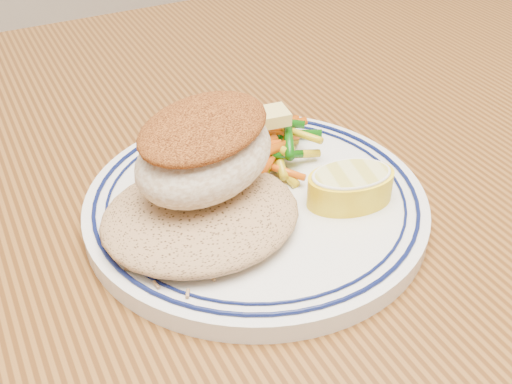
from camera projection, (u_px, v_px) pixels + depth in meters
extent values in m
cube|color=#4F2B0F|center=(285.00, 218.00, 0.51)|extent=(1.50, 0.90, 0.04)
cylinder|color=#4F2B0F|center=(488.00, 162.00, 1.26)|extent=(0.07, 0.07, 0.71)
cylinder|color=silver|center=(256.00, 205.00, 0.48)|extent=(0.26, 0.26, 0.01)
torus|color=#0A113F|center=(256.00, 196.00, 0.48)|extent=(0.24, 0.24, 0.00)
torus|color=#0A113F|center=(256.00, 196.00, 0.48)|extent=(0.22, 0.22, 0.00)
ellipsoid|color=#A17950|center=(200.00, 212.00, 0.44)|extent=(0.14, 0.12, 0.03)
ellipsoid|color=beige|center=(205.00, 156.00, 0.44)|extent=(0.14, 0.13, 0.05)
ellipsoid|color=brown|center=(204.00, 127.00, 0.43)|extent=(0.13, 0.12, 0.02)
cylinder|color=gold|center=(273.00, 156.00, 0.52)|extent=(0.04, 0.04, 0.01)
cylinder|color=gold|center=(274.00, 162.00, 0.50)|extent=(0.01, 0.06, 0.01)
cylinder|color=#0D4D09|center=(292.00, 134.00, 0.54)|extent=(0.05, 0.03, 0.01)
cylinder|color=gold|center=(267.00, 136.00, 0.53)|extent=(0.05, 0.03, 0.01)
cylinder|color=#D2520A|center=(257.00, 145.00, 0.52)|extent=(0.05, 0.02, 0.01)
cylinder|color=#D2520A|center=(277.00, 169.00, 0.49)|extent=(0.03, 0.04, 0.01)
cylinder|color=gold|center=(246.00, 155.00, 0.51)|extent=(0.02, 0.06, 0.01)
cylinder|color=#D2520A|center=(257.00, 162.00, 0.50)|extent=(0.03, 0.05, 0.01)
cylinder|color=gold|center=(278.00, 156.00, 0.51)|extent=(0.02, 0.05, 0.01)
cylinder|color=#0D4D09|center=(270.00, 157.00, 0.51)|extent=(0.05, 0.02, 0.01)
cylinder|color=gold|center=(290.00, 154.00, 0.51)|extent=(0.05, 0.02, 0.01)
cylinder|color=#0D4D09|center=(248.00, 148.00, 0.51)|extent=(0.02, 0.05, 0.01)
cylinder|color=#0D4D09|center=(282.00, 136.00, 0.53)|extent=(0.05, 0.04, 0.01)
cylinder|color=#D2520A|center=(269.00, 161.00, 0.49)|extent=(0.04, 0.04, 0.01)
cylinder|color=gold|center=(267.00, 140.00, 0.52)|extent=(0.03, 0.05, 0.01)
cylinder|color=#D2520A|center=(277.00, 127.00, 0.54)|extent=(0.05, 0.02, 0.01)
cylinder|color=#D2520A|center=(264.00, 136.00, 0.52)|extent=(0.06, 0.02, 0.01)
cylinder|color=#D2520A|center=(274.00, 130.00, 0.53)|extent=(0.06, 0.01, 0.01)
cylinder|color=#0D4D09|center=(272.00, 155.00, 0.50)|extent=(0.05, 0.02, 0.01)
cylinder|color=gold|center=(295.00, 132.00, 0.52)|extent=(0.02, 0.06, 0.01)
cylinder|color=#D2520A|center=(251.00, 146.00, 0.50)|extent=(0.05, 0.03, 0.01)
cylinder|color=#0D4D09|center=(274.00, 121.00, 0.53)|extent=(0.05, 0.04, 0.01)
cylinder|color=#0D4D09|center=(239.00, 136.00, 0.52)|extent=(0.05, 0.04, 0.01)
cylinder|color=gold|center=(264.00, 139.00, 0.51)|extent=(0.02, 0.05, 0.01)
cylinder|color=#D2520A|center=(245.00, 127.00, 0.52)|extent=(0.06, 0.02, 0.01)
cylinder|color=#D2520A|center=(245.00, 148.00, 0.50)|extent=(0.06, 0.01, 0.01)
cylinder|color=#0D4D09|center=(288.00, 135.00, 0.51)|extent=(0.03, 0.05, 0.01)
cylinder|color=gold|center=(236.00, 134.00, 0.51)|extent=(0.04, 0.05, 0.01)
cylinder|color=#D2520A|center=(258.00, 154.00, 0.48)|extent=(0.06, 0.02, 0.02)
cube|color=#E7D271|center=(269.00, 117.00, 0.50)|extent=(0.03, 0.03, 0.01)
torus|color=white|center=(352.00, 174.00, 0.46)|extent=(0.07, 0.07, 0.00)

